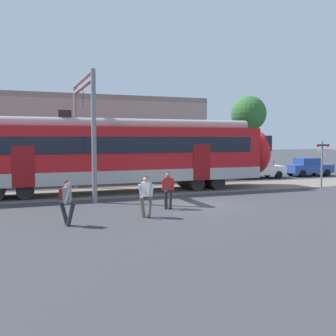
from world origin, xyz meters
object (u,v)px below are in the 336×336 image
(parked_car_blue, at_px, (308,167))
(crossing_signal, at_px, (322,157))
(parked_car_white, at_px, (259,168))
(pedestrian_grey, at_px, (67,199))
(pedestrian_white, at_px, (146,193))
(pedestrian_red, at_px, (168,187))

(parked_car_blue, height_order, crossing_signal, crossing_signal)
(parked_car_white, bearing_deg, crossing_signal, -92.59)
(pedestrian_grey, bearing_deg, pedestrian_white, 7.79)
(pedestrian_red, xyz_separation_m, parked_car_white, (11.73, 10.26, -0.21))
(pedestrian_red, relative_size, parked_car_white, 0.42)
(pedestrian_white, relative_size, crossing_signal, 0.56)
(pedestrian_grey, xyz_separation_m, pedestrian_red, (4.66, 1.92, 0.00))
(pedestrian_grey, bearing_deg, pedestrian_red, 22.41)
(pedestrian_grey, distance_m, parked_car_blue, 24.62)
(parked_car_white, bearing_deg, pedestrian_red, -138.82)
(crossing_signal, bearing_deg, parked_car_white, 87.41)
(pedestrian_grey, distance_m, crossing_signal, 16.83)
(pedestrian_grey, distance_m, parked_car_white, 20.42)
(parked_car_blue, bearing_deg, pedestrian_red, -148.14)
(pedestrian_white, relative_size, parked_car_blue, 0.41)
(pedestrian_white, distance_m, crossing_signal, 13.71)
(pedestrian_white, distance_m, pedestrian_red, 2.11)
(pedestrian_grey, relative_size, pedestrian_red, 1.00)
(pedestrian_grey, xyz_separation_m, parked_car_blue, (21.33, 12.28, -0.21))
(pedestrian_red, bearing_deg, parked_car_blue, 31.86)
(pedestrian_grey, xyz_separation_m, crossing_signal, (16.06, 4.94, 1.02))
(pedestrian_white, distance_m, parked_car_white, 17.70)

